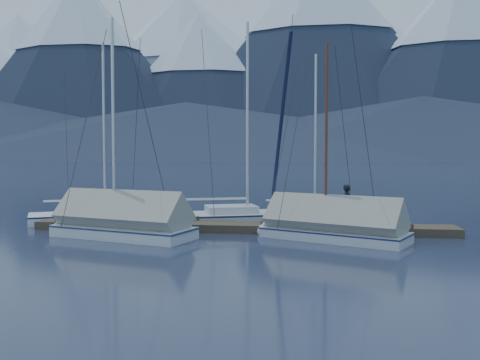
% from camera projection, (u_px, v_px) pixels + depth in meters
% --- Properties ---
extents(ground, '(1000.00, 1000.00, 0.00)m').
position_uv_depth(ground, '(233.00, 239.00, 19.81)').
color(ground, '#161E33').
rests_on(ground, ground).
extents(mountain_range, '(877.00, 584.00, 150.50)m').
position_uv_depth(mountain_range, '(309.00, 80.00, 382.94)').
color(mountain_range, '#475675').
rests_on(mountain_range, ground).
extents(dock, '(18.00, 1.50, 0.54)m').
position_uv_depth(dock, '(240.00, 229.00, 21.79)').
color(dock, '#382D23').
rests_on(dock, ground).
extents(mooring_posts, '(15.12, 1.52, 0.35)m').
position_uv_depth(mooring_posts, '(229.00, 223.00, 21.84)').
color(mooring_posts, '#382D23').
rests_on(mooring_posts, ground).
extents(sailboat_open_left, '(7.34, 5.23, 9.58)m').
position_uv_depth(sailboat_open_left, '(116.00, 217.00, 25.13)').
color(sailboat_open_left, white).
rests_on(sailboat_open_left, ground).
extents(sailboat_open_mid, '(8.22, 4.77, 10.48)m').
position_uv_depth(sailboat_open_mid, '(259.00, 219.00, 24.51)').
color(sailboat_open_mid, silver).
rests_on(sailboat_open_mid, ground).
extents(sailboat_open_right, '(6.85, 4.29, 8.79)m').
position_uv_depth(sailboat_open_right, '(324.00, 221.00, 23.95)').
color(sailboat_open_right, silver).
rests_on(sailboat_open_right, ground).
extents(sailboat_covered_near, '(6.66, 4.52, 8.39)m').
position_uv_depth(sailboat_covered_near, '(322.00, 228.00, 19.80)').
color(sailboat_covered_near, silver).
rests_on(sailboat_covered_near, ground).
extents(sailboat_covered_far, '(7.08, 3.92, 9.51)m').
position_uv_depth(sailboat_covered_far, '(112.00, 225.00, 20.31)').
color(sailboat_covered_far, silver).
rests_on(sailboat_covered_far, ground).
extents(person, '(0.41, 0.61, 1.68)m').
position_uv_depth(person, '(348.00, 204.00, 21.58)').
color(person, black).
rests_on(person, dock).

